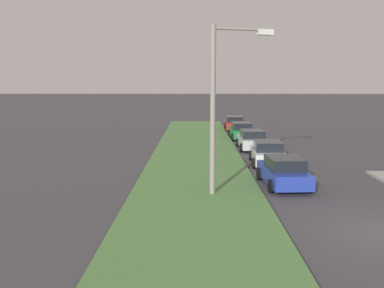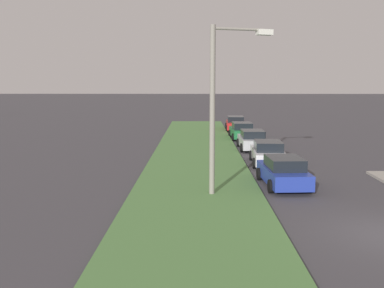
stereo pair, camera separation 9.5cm
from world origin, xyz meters
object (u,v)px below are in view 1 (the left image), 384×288
Objects in this scene: parked_car_silver at (252,140)px; parked_car_green at (241,131)px; parked_car_white at (268,153)px; parked_car_blue at (284,172)px; streetlight at (221,98)px; parked_car_red at (235,123)px.

parked_car_green is at bearing 1.34° from parked_car_silver.
parked_car_white is 5.97m from parked_car_silver.
parked_car_white is at bearing -4.56° from parked_car_blue.
streetlight reaches higher than parked_car_green.
parked_car_silver is at bearing -176.79° from parked_car_red.
parked_car_white is at bearing -179.80° from parked_car_green.
parked_car_green and parked_car_red have the same top height.
parked_car_blue is at bearing -60.62° from streetlight.
parked_car_green is at bearing 4.54° from parked_car_white.
parked_car_silver is 12.59m from parked_car_red.
parked_car_red is at bearing 3.85° from parked_car_white.
parked_car_green is at bearing -177.64° from parked_car_red.
streetlight reaches higher than parked_car_blue.
streetlight is at bearing 116.09° from parked_car_blue.
streetlight is at bearing 175.90° from parked_car_red.
parked_car_white is 11.95m from parked_car_green.
parked_car_white is 1.00× the size of parked_car_red.
parked_car_blue and parked_car_red have the same top height.
parked_car_silver is 14.26m from streetlight.
parked_car_green is 0.58× the size of streetlight.
streetlight reaches higher than parked_car_white.
parked_car_blue is 1.00× the size of parked_car_white.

